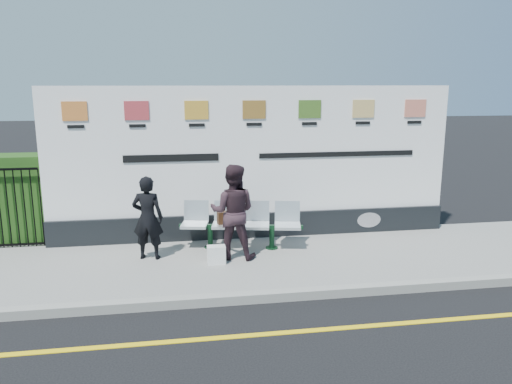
{
  "coord_description": "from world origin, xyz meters",
  "views": [
    {
      "loc": [
        -1.0,
        -5.78,
        3.17
      ],
      "look_at": [
        0.39,
        2.86,
        1.25
      ],
      "focal_mm": 35.0,
      "sensor_mm": 36.0,
      "label": 1
    }
  ],
  "objects_px": {
    "billboard": "(254,173)",
    "woman_right": "(233,212)",
    "bench": "(241,236)",
    "woman_left": "(148,218)"
  },
  "relations": [
    {
      "from": "billboard",
      "to": "woman_right",
      "type": "xyz_separation_m",
      "value": [
        -0.56,
        -1.21,
        -0.46
      ]
    },
    {
      "from": "bench",
      "to": "billboard",
      "type": "bearing_deg",
      "value": 75.29
    },
    {
      "from": "bench",
      "to": "woman_right",
      "type": "distance_m",
      "value": 0.8
    },
    {
      "from": "billboard",
      "to": "woman_left",
      "type": "xyz_separation_m",
      "value": [
        -2.03,
        -1.02,
        -0.56
      ]
    },
    {
      "from": "bench",
      "to": "woman_right",
      "type": "xyz_separation_m",
      "value": [
        -0.2,
        -0.49,
        0.6
      ]
    },
    {
      "from": "billboard",
      "to": "woman_right",
      "type": "distance_m",
      "value": 1.41
    },
    {
      "from": "woman_right",
      "to": "billboard",
      "type": "bearing_deg",
      "value": -99.97
    },
    {
      "from": "woman_left",
      "to": "woman_right",
      "type": "distance_m",
      "value": 1.49
    },
    {
      "from": "bench",
      "to": "woman_right",
      "type": "bearing_deg",
      "value": -101.41
    },
    {
      "from": "bench",
      "to": "woman_right",
      "type": "height_order",
      "value": "woman_right"
    }
  ]
}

